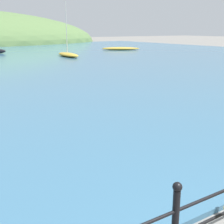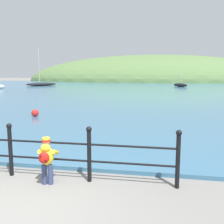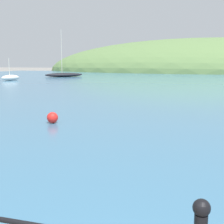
% 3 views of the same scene
% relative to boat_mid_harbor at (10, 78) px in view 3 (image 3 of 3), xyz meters
% --- Properties ---
extents(water, '(80.00, 60.00, 0.10)m').
position_rel_boat_mid_harbor_xyz_m(water, '(19.47, 3.41, -0.35)').
color(water, '#386684').
rests_on(water, ground).
extents(far_hillside, '(70.18, 38.60, 14.11)m').
position_rel_boat_mid_harbor_xyz_m(far_hillside, '(19.47, 41.74, -0.40)').
color(far_hillside, '#567542').
rests_on(far_hillside, ground).
extents(boat_mid_harbor, '(1.38, 2.34, 2.36)m').
position_rel_boat_mid_harbor_xyz_m(boat_mid_harbor, '(0.00, 0.00, 0.00)').
color(boat_mid_harbor, silver).
rests_on(boat_mid_harbor, water).
extents(boat_far_right, '(4.96, 4.68, 6.14)m').
position_rel_boat_mid_harbor_xyz_m(boat_far_right, '(2.02, 9.00, -0.02)').
color(boat_far_right, black).
rests_on(boat_far_right, water).
extents(mooring_buoy, '(0.37, 0.37, 0.37)m').
position_rel_boat_mid_harbor_xyz_m(mooring_buoy, '(15.48, -20.03, -0.12)').
color(mooring_buoy, red).
rests_on(mooring_buoy, water).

